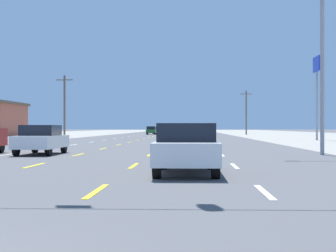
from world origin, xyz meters
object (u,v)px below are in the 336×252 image
sedan_inner_right_nearest (186,148)px  sedan_inner_left_farthest (157,130)px  hatchback_inner_left_farther (151,130)px  sedan_far_right_distant_a (204,130)px  streetlight_right_row_0 (314,37)px  hatchback_inner_right_midfar (190,132)px  hatchback_inner_right_far (190,130)px  sedan_inner_left_mid (41,139)px  pole_sign_right_row_1 (317,75)px

sedan_inner_right_nearest → sedan_inner_left_farthest: 99.84m
hatchback_inner_left_farther → sedan_far_right_distant_a: size_ratio=0.87×
hatchback_inner_left_farther → streetlight_right_row_0: (13.36, -74.94, 4.95)m
hatchback_inner_right_midfar → streetlight_right_row_0: bearing=-82.1°
sedan_inner_left_farthest → sedan_far_right_distant_a: (10.44, 12.77, 0.00)m
hatchback_inner_right_far → hatchback_inner_right_midfar: bearing=-89.9°
sedan_inner_left_farthest → sedan_far_right_distant_a: size_ratio=1.00×
sedan_inner_right_nearest → sedan_far_right_distant_a: 112.42m
sedan_inner_right_nearest → hatchback_inner_left_farther: 86.17m
sedan_inner_left_mid → hatchback_inner_right_midfar: bearing=80.2°
sedan_inner_right_nearest → pole_sign_right_row_1: (13.34, 41.40, 6.08)m
hatchback_inner_right_midfar → pole_sign_right_row_1: size_ratio=0.45×
sedan_inner_left_mid → pole_sign_right_row_1: (20.65, 30.47, 6.08)m
hatchback_inner_right_midfar → pole_sign_right_row_1: pole_sign_right_row_1 is taller
sedan_inner_left_mid → hatchback_inner_right_far: (7.38, 74.40, 0.03)m
sedan_inner_left_mid → sedan_inner_right_nearest: bearing=-56.3°
hatchback_inner_left_farther → pole_sign_right_row_1: 49.36m
hatchback_inner_right_far → streetlight_right_row_0: bearing=-85.3°
sedan_inner_left_farthest → pole_sign_right_row_1: pole_sign_right_row_1 is taller
sedan_inner_left_mid → streetlight_right_row_0: 14.34m
sedan_inner_right_nearest → streetlight_right_row_0: bearing=60.7°
sedan_inner_left_mid → hatchback_inner_left_farther: 74.94m
sedan_far_right_distant_a → streetlight_right_row_0: (2.67, -101.44, 4.98)m
hatchback_inner_right_far → sedan_inner_right_nearest: bearing=-90.1°
hatchback_inner_right_far → streetlight_right_row_0: (6.06, -74.40, 4.95)m
sedan_inner_left_mid → hatchback_inner_right_far: bearing=84.3°
hatchback_inner_right_far → sedan_far_right_distant_a: (3.39, 27.03, -0.03)m
sedan_inner_right_nearest → pole_sign_right_row_1: 43.92m
sedan_inner_left_farthest → streetlight_right_row_0: streetlight_right_row_0 is taller
hatchback_inner_right_far → sedan_inner_left_farthest: hatchback_inner_right_far is taller
hatchback_inner_right_midfar → hatchback_inner_left_farther: same height
sedan_inner_right_nearest → sedan_inner_left_mid: bearing=123.7°
hatchback_inner_right_far → hatchback_inner_left_farther: same height
sedan_far_right_distant_a → sedan_inner_right_nearest: bearing=-91.8°
sedan_inner_right_nearest → sedan_inner_left_mid: size_ratio=1.00×
sedan_inner_right_nearest → hatchback_inner_right_midfar: (0.13, 54.01, 0.03)m
hatchback_inner_right_midfar → sedan_inner_right_nearest: bearing=-90.1°
sedan_inner_left_mid → sedan_far_right_distant_a: (10.77, 101.43, 0.00)m
hatchback_inner_right_midfar → hatchback_inner_right_far: 31.32m
hatchback_inner_left_farther → sedan_inner_left_farthest: bearing=89.0°
streetlight_right_row_0 → hatchback_inner_right_far: bearing=94.7°
sedan_inner_right_nearest → sedan_inner_left_farthest: bearing=94.0°
sedan_inner_right_nearest → hatchback_inner_right_midfar: size_ratio=1.15×
sedan_far_right_distant_a → hatchback_inner_right_midfar: bearing=-93.3°
sedan_inner_right_nearest → streetlight_right_row_0: 13.49m
hatchback_inner_right_midfar → hatchback_inner_left_farther: 32.69m
sedan_inner_left_mid → sedan_far_right_distant_a: 102.00m
hatchback_inner_right_far → sedan_far_right_distant_a: 27.25m
sedan_inner_left_mid → hatchback_inner_left_farther: size_ratio=1.15×
hatchback_inner_right_midfar → sedan_inner_left_mid: bearing=-99.8°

